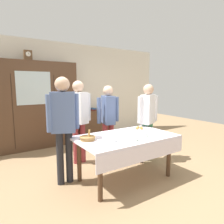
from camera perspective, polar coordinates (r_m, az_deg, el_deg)
The scene contains 21 objects.
ground_plane at distance 3.67m, azimuth 1.80°, elevation -17.42°, with size 12.00×12.00×0.00m, color #997A56.
back_wall at distance 5.69m, azimuth -13.78°, elevation 5.51°, with size 6.40×0.10×2.70m, color silver.
dining_table at distance 3.27m, azimuth 4.25°, elevation -8.78°, with size 1.64×0.97×0.74m.
wall_cabinet at distance 5.19m, azimuth -21.95°, elevation 1.77°, with size 2.14×0.46×2.13m.
mantel_clock at distance 5.19m, azimuth -23.17°, elevation 14.82°, with size 0.18×0.11×0.24m.
bookshelf_low at distance 5.90m, azimuth -5.50°, elevation -3.46°, with size 0.92×0.35×0.81m.
book_stack at distance 5.82m, azimuth -5.56°, elevation 0.83°, with size 0.15×0.23×0.07m.
tea_cup_back_edge at distance 3.35m, azimuth 1.59°, elevation -6.06°, with size 0.13×0.13×0.06m.
tea_cup_center at distance 2.91m, azimuth 0.44°, elevation -8.19°, with size 0.13×0.13×0.06m.
tea_cup_mid_left at distance 3.25m, azimuth 9.63°, elevation -6.59°, with size 0.13×0.13×0.06m.
tea_cup_mid_right at distance 2.99m, azimuth 6.78°, elevation -7.78°, with size 0.13×0.13×0.06m.
tea_cup_front_edge at distance 3.45m, azimuth 9.82°, elevation -5.74°, with size 0.13×0.13×0.06m.
bread_basket at distance 3.03m, azimuth -7.08°, elevation -7.45°, with size 0.24×0.24×0.16m.
pastry_plate at distance 3.75m, azimuth 7.89°, elevation -4.77°, with size 0.28×0.28×0.05m.
spoon_mid_right at distance 3.54m, azimuth 1.31°, elevation -5.65°, with size 0.12×0.02×0.01m.
spoon_center at distance 3.01m, azimuth 3.79°, elevation -8.15°, with size 0.12×0.02×0.01m.
spoon_mid_left at distance 2.79m, azimuth -0.59°, elevation -9.46°, with size 0.12×0.02×0.01m.
person_beside_shelf at distance 3.93m, azimuth -9.62°, elevation -0.48°, with size 0.52×0.40×1.65m.
person_near_right_end at distance 4.07m, azimuth -1.12°, elevation -1.02°, with size 0.52×0.40×1.55m.
person_behind_table_right at distance 4.09m, azimuth 10.31°, elevation -0.82°, with size 0.52×0.33×1.58m.
person_behind_table_left at distance 3.14m, azimuth -13.89°, elevation -2.19°, with size 0.52×0.33×1.69m.
Camera 1 is at (-1.92, -2.71, 1.58)m, focal length 31.58 mm.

